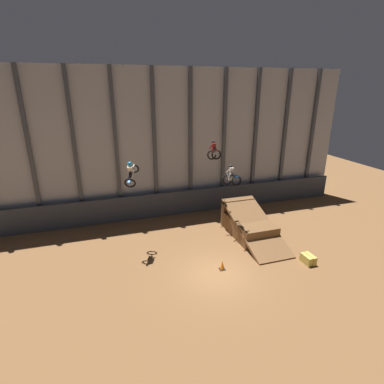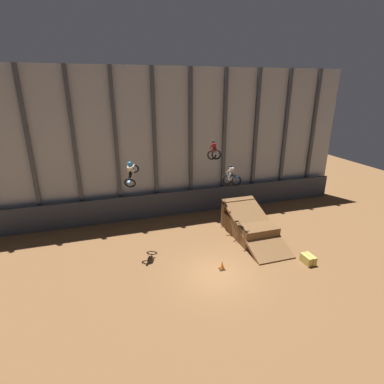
{
  "view_description": "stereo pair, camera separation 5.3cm",
  "coord_description": "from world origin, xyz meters",
  "px_view_note": "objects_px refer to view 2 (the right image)",
  "views": [
    {
      "loc": [
        -6.03,
        -13.99,
        10.61
      ],
      "look_at": [
        0.17,
        5.23,
        3.44
      ],
      "focal_mm": 28.0,
      "sensor_mm": 36.0,
      "label": 1
    },
    {
      "loc": [
        -5.98,
        -14.0,
        10.61
      ],
      "look_at": [
        0.17,
        5.23,
        3.44
      ],
      "focal_mm": 28.0,
      "sensor_mm": 36.0,
      "label": 2
    }
  ],
  "objects_px": {
    "rider_bike_center_air": "(214,152)",
    "hay_bale_trackside": "(308,259)",
    "dirt_ramp": "(248,224)",
    "traffic_cone_near_ramp": "(222,265)",
    "traffic_cone_arena_edge": "(264,216)",
    "rider_bike_left_air": "(131,173)",
    "rider_bike_right_air": "(231,177)"
  },
  "relations": [
    {
      "from": "rider_bike_center_air",
      "to": "hay_bale_trackside",
      "type": "xyz_separation_m",
      "value": [
        3.67,
        -7.24,
        -5.67
      ]
    },
    {
      "from": "dirt_ramp",
      "to": "traffic_cone_near_ramp",
      "type": "relative_size",
      "value": 10.75
    },
    {
      "from": "rider_bike_center_air",
      "to": "traffic_cone_arena_edge",
      "type": "bearing_deg",
      "value": 1.34
    },
    {
      "from": "rider_bike_left_air",
      "to": "hay_bale_trackside",
      "type": "distance_m",
      "value": 12.41
    },
    {
      "from": "traffic_cone_arena_edge",
      "to": "hay_bale_trackside",
      "type": "relative_size",
      "value": 0.64
    },
    {
      "from": "dirt_ramp",
      "to": "hay_bale_trackside",
      "type": "height_order",
      "value": "dirt_ramp"
    },
    {
      "from": "rider_bike_center_air",
      "to": "traffic_cone_arena_edge",
      "type": "xyz_separation_m",
      "value": [
        4.52,
        -0.49,
        -5.67
      ]
    },
    {
      "from": "dirt_ramp",
      "to": "rider_bike_right_air",
      "type": "bearing_deg",
      "value": -169.88
    },
    {
      "from": "dirt_ramp",
      "to": "rider_bike_center_air",
      "type": "distance_m",
      "value": 6.04
    },
    {
      "from": "rider_bike_left_air",
      "to": "hay_bale_trackside",
      "type": "relative_size",
      "value": 2.08
    },
    {
      "from": "traffic_cone_arena_edge",
      "to": "rider_bike_center_air",
      "type": "bearing_deg",
      "value": 173.76
    },
    {
      "from": "dirt_ramp",
      "to": "hay_bale_trackside",
      "type": "relative_size",
      "value": 6.85
    },
    {
      "from": "hay_bale_trackside",
      "to": "rider_bike_left_air",
      "type": "bearing_deg",
      "value": 153.69
    },
    {
      "from": "rider_bike_right_air",
      "to": "rider_bike_left_air",
      "type": "bearing_deg",
      "value": 173.88
    },
    {
      "from": "traffic_cone_near_ramp",
      "to": "hay_bale_trackside",
      "type": "height_order",
      "value": "traffic_cone_near_ramp"
    },
    {
      "from": "rider_bike_left_air",
      "to": "rider_bike_right_air",
      "type": "bearing_deg",
      "value": 14.72
    },
    {
      "from": "rider_bike_center_air",
      "to": "traffic_cone_arena_edge",
      "type": "distance_m",
      "value": 7.27
    },
    {
      "from": "hay_bale_trackside",
      "to": "traffic_cone_arena_edge",
      "type": "bearing_deg",
      "value": 82.8
    },
    {
      "from": "rider_bike_left_air",
      "to": "rider_bike_center_air",
      "type": "relative_size",
      "value": 1.08
    },
    {
      "from": "rider_bike_left_air",
      "to": "traffic_cone_near_ramp",
      "type": "bearing_deg",
      "value": -21.77
    },
    {
      "from": "rider_bike_left_air",
      "to": "rider_bike_right_air",
      "type": "height_order",
      "value": "rider_bike_left_air"
    },
    {
      "from": "rider_bike_center_air",
      "to": "hay_bale_trackside",
      "type": "distance_m",
      "value": 9.9
    },
    {
      "from": "traffic_cone_near_ramp",
      "to": "traffic_cone_arena_edge",
      "type": "bearing_deg",
      "value": 42.22
    },
    {
      "from": "dirt_ramp",
      "to": "traffic_cone_near_ramp",
      "type": "bearing_deg",
      "value": -134.37
    },
    {
      "from": "dirt_ramp",
      "to": "traffic_cone_near_ramp",
      "type": "distance_m",
      "value": 5.36
    },
    {
      "from": "rider_bike_center_air",
      "to": "dirt_ramp",
      "type": "bearing_deg",
      "value": -43.45
    },
    {
      "from": "dirt_ramp",
      "to": "rider_bike_center_air",
      "type": "bearing_deg",
      "value": 128.97
    },
    {
      "from": "rider_bike_center_air",
      "to": "hay_bale_trackside",
      "type": "height_order",
      "value": "rider_bike_center_air"
    },
    {
      "from": "hay_bale_trackside",
      "to": "rider_bike_right_air",
      "type": "bearing_deg",
      "value": 127.05
    },
    {
      "from": "dirt_ramp",
      "to": "traffic_cone_arena_edge",
      "type": "xyz_separation_m",
      "value": [
        2.58,
        1.91,
        -0.48
      ]
    },
    {
      "from": "rider_bike_right_air",
      "to": "traffic_cone_near_ramp",
      "type": "bearing_deg",
      "value": -122.18
    },
    {
      "from": "rider_bike_center_air",
      "to": "traffic_cone_near_ramp",
      "type": "distance_m",
      "value": 8.6
    }
  ]
}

